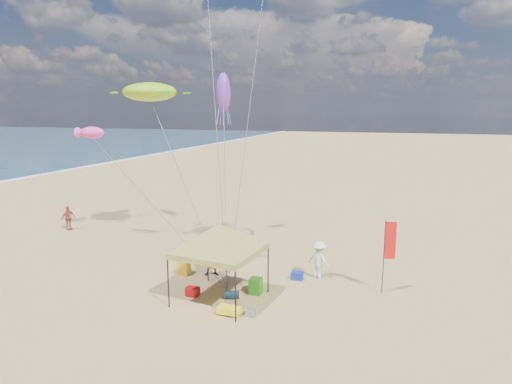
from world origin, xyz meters
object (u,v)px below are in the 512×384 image
at_px(beach_cart, 229,310).
at_px(person_near_c, 319,260).
at_px(chair_yellow, 184,267).
at_px(person_near_b, 213,257).
at_px(person_near_a, 252,243).
at_px(person_far_a, 68,218).
at_px(cooler_blue, 297,276).
at_px(cooler_red, 193,292).
at_px(feather_flag, 388,245).
at_px(canopy_tent, 219,227).
at_px(chair_green, 256,286).

bearing_deg(beach_cart, person_near_c, 61.57).
distance_m(chair_yellow, person_near_b, 1.53).
distance_m(beach_cart, person_near_a, 6.75).
bearing_deg(person_far_a, person_near_b, -95.87).
height_order(beach_cart, person_near_c, person_near_c).
height_order(cooler_blue, person_near_a, person_near_a).
distance_m(cooler_red, person_far_a, 14.21).
height_order(feather_flag, cooler_blue, feather_flag).
height_order(canopy_tent, person_far_a, canopy_tent).
bearing_deg(person_near_a, person_near_c, 156.21).
xyz_separation_m(cooler_blue, person_far_a, (-16.30, 3.60, 0.63)).
bearing_deg(beach_cart, chair_yellow, 138.23).
relative_size(beach_cart, person_near_c, 0.50).
relative_size(canopy_tent, person_near_c, 3.37).
xyz_separation_m(chair_yellow, person_near_a, (2.31, 3.35, 0.46)).
distance_m(cooler_red, cooler_blue, 4.98).
height_order(canopy_tent, chair_yellow, canopy_tent).
bearing_deg(chair_yellow, person_near_c, 14.11).
bearing_deg(cooler_blue, person_near_a, 142.88).
height_order(cooler_blue, beach_cart, cooler_blue).
bearing_deg(cooler_red, person_far_a, 151.46).
bearing_deg(person_far_a, person_near_c, -86.79).
bearing_deg(chair_green, feather_flag, 18.81).
xyz_separation_m(beach_cart, person_near_b, (-2.25, 3.59, 0.71)).
height_order(canopy_tent, person_near_b, canopy_tent).
height_order(chair_green, person_far_a, person_far_a).
height_order(person_near_a, person_near_b, person_near_b).
bearing_deg(person_near_a, canopy_tent, 95.41).
relative_size(chair_yellow, beach_cart, 0.78).
height_order(canopy_tent, person_near_c, canopy_tent).
distance_m(canopy_tent, cooler_red, 3.21).
relative_size(cooler_red, person_far_a, 0.33).
height_order(cooler_red, person_near_a, person_near_a).
bearing_deg(chair_green, person_near_b, 152.08).
height_order(cooler_red, chair_yellow, chair_yellow).
height_order(chair_green, person_near_c, person_near_c).
height_order(canopy_tent, cooler_red, canopy_tent).
bearing_deg(person_near_a, chair_yellow, 56.06).
bearing_deg(chair_yellow, chair_green, -14.51).
xyz_separation_m(cooler_red, person_far_a, (-12.47, 6.78, 0.63)).
relative_size(cooler_red, person_near_c, 0.30).
relative_size(beach_cart, person_near_b, 0.50).
height_order(cooler_red, beach_cart, cooler_red).
relative_size(beach_cart, person_far_a, 0.55).
height_order(chair_yellow, person_near_a, person_near_a).
height_order(feather_flag, cooler_red, feather_flag).
xyz_separation_m(feather_flag, cooler_blue, (-3.99, 0.29, -1.98)).
bearing_deg(chair_green, person_far_a, 159.11).
bearing_deg(beach_cart, person_near_b, 122.10).
relative_size(canopy_tent, beach_cart, 6.76).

